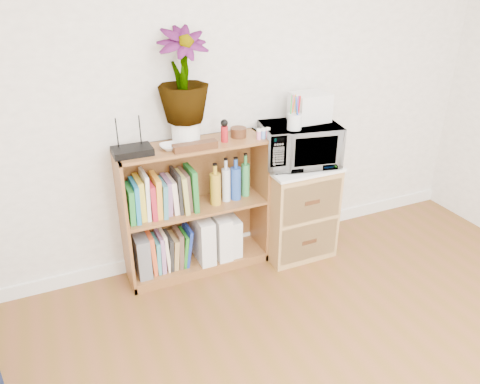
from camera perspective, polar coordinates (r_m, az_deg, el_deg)
skirting_board at (r=3.67m, az=-0.68°, el=-5.93°), size 4.00×0.02×0.10m
bookshelf at (r=3.24m, az=-5.44°, el=-2.08°), size 1.00×0.30×0.95m
wicker_unit at (r=3.51m, az=6.70°, el=-2.05°), size 0.50×0.45×0.70m
microwave at (r=3.29m, az=7.26°, el=5.77°), size 0.57×0.44×0.29m
pen_cup at (r=3.13m, az=6.65°, el=8.52°), size 0.09×0.09×0.10m
small_appliance at (r=3.31m, az=8.50°, el=10.21°), size 0.25×0.20×0.19m
router at (r=2.93m, az=-13.00°, el=4.90°), size 0.24×0.16×0.04m
white_bowl at (r=2.97m, az=-8.49°, el=5.47°), size 0.13×0.13×0.03m
plant_pot at (r=3.02m, az=-6.60°, el=7.20°), size 0.18×0.18×0.15m
potted_plant at (r=2.93m, az=-6.96°, el=13.87°), size 0.32×0.32×0.57m
trinket_box at (r=2.94m, az=-5.49°, el=5.58°), size 0.28×0.07×0.05m
kokeshi_doll at (r=3.05m, az=-1.91°, el=7.08°), size 0.05×0.05×0.10m
wooden_bowl at (r=3.15m, az=-0.20°, el=7.29°), size 0.11×0.11×0.06m
paint_jars at (r=3.12m, az=2.86°, el=7.01°), size 0.11×0.04×0.06m
file_box at (r=3.28m, az=-11.96°, el=-7.37°), size 0.09×0.24×0.29m
magazine_holder_left at (r=3.36m, az=-4.57°, el=-5.59°), size 0.11×0.27×0.34m
magazine_holder_mid at (r=3.40m, az=-2.47°, el=-5.21°), size 0.10×0.26×0.33m
magazine_holder_right at (r=3.43m, az=-1.14°, el=-5.16°), size 0.09×0.23×0.29m
cookbooks at (r=3.11m, az=-9.61°, el=-0.36°), size 0.46×0.20×0.31m
liquor_bottles at (r=3.24m, az=-1.32°, el=1.51°), size 0.31×0.07×0.31m
lower_books at (r=3.32m, az=-8.75°, el=-6.93°), size 0.30×0.19×0.30m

